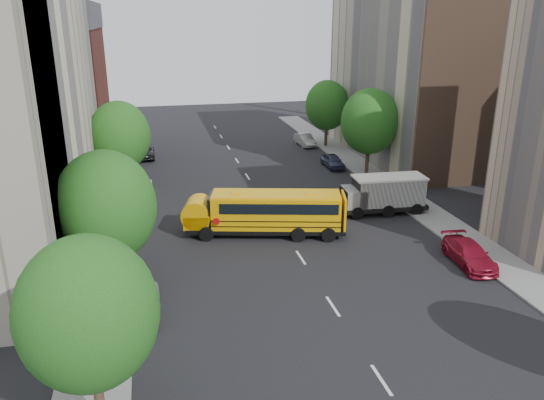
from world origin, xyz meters
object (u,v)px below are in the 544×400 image
object	(u,v)px
street_tree_0	(88,313)
parked_car_3	(469,254)
school_bus	(264,211)
parked_car_1	(143,189)
street_tree_4	(369,122)
parked_car_0	(141,301)
parked_car_5	(305,140)
parked_car_4	(333,161)
street_tree_1	(106,207)
parked_car_2	(144,152)
street_tree_5	(327,105)
safari_truck	(383,194)
street_tree_2	(120,136)

from	to	relation	value
street_tree_0	parked_car_3	xyz separation A→B (m)	(20.58, 8.85, -3.97)
school_bus	parked_car_1	xyz separation A→B (m)	(-8.06, 10.00, -0.97)
street_tree_4	parked_car_3	bearing A→B (deg)	-94.24
school_bus	parked_car_0	distance (m)	12.03
parked_car_0	parked_car_3	xyz separation A→B (m)	(19.18, 1.40, -0.08)
parked_car_0	parked_car_1	world-z (taller)	parked_car_0
street_tree_4	parked_car_0	bearing A→B (deg)	-135.07
street_tree_0	parked_car_5	size ratio (longest dim) A/B	1.79
school_bus	parked_car_1	size ratio (longest dim) A/B	2.52
street_tree_4	parked_car_4	distance (m)	5.92
street_tree_1	parked_car_2	xyz separation A→B (m)	(1.65, 29.26, -4.31)
street_tree_5	school_bus	world-z (taller)	street_tree_5
school_bus	parked_car_5	bearing A→B (deg)	81.75
school_bus	parked_car_3	size ratio (longest dim) A/B	2.37
street_tree_1	safari_truck	xyz separation A→B (m)	(19.19, 8.28, -3.44)
street_tree_5	parked_car_3	bearing A→B (deg)	-92.61
parked_car_1	parked_car_5	bearing A→B (deg)	-142.13
street_tree_1	parked_car_3	world-z (taller)	street_tree_1
street_tree_5	parked_car_3	size ratio (longest dim) A/B	1.63
school_bus	street_tree_4	bearing A→B (deg)	57.70
parked_car_4	street_tree_0	bearing A→B (deg)	-123.37
street_tree_1	street_tree_4	xyz separation A→B (m)	(22.00, 18.00, 0.12)
parked_car_3	parked_car_5	xyz separation A→B (m)	(-0.78, 32.12, 0.01)
parked_car_3	parked_car_1	bearing A→B (deg)	142.54
street_tree_0	parked_car_1	xyz separation A→B (m)	(1.54, 26.20, -3.93)
street_tree_4	parked_car_4	size ratio (longest dim) A/B	2.12
school_bus	parked_car_2	distance (m)	24.41
safari_truck	parked_car_5	size ratio (longest dim) A/B	1.65
street_tree_5	safari_truck	xyz separation A→B (m)	(-2.81, -21.72, -3.19)
safari_truck	street_tree_4	bearing A→B (deg)	77.44
parked_car_0	parked_car_2	xyz separation A→B (m)	(0.25, 31.81, -0.11)
street_tree_1	parked_car_3	size ratio (longest dim) A/B	1.71
street_tree_0	parked_car_1	bearing A→B (deg)	86.63
safari_truck	parked_car_1	size ratio (longest dim) A/B	1.57
school_bus	parked_car_2	size ratio (longest dim) A/B	2.38
safari_truck	parked_car_0	size ratio (longest dim) A/B	1.54
school_bus	parked_car_2	world-z (taller)	school_bus
street_tree_0	school_bus	size ratio (longest dim) A/B	0.68
street_tree_1	school_bus	size ratio (longest dim) A/B	0.72
parked_car_3	parked_car_4	bearing A→B (deg)	96.88
street_tree_0	parked_car_0	bearing A→B (deg)	79.35
street_tree_4	parked_car_4	world-z (taller)	street_tree_4
safari_truck	street_tree_2	bearing A→B (deg)	156.74
street_tree_0	safari_truck	xyz separation A→B (m)	(19.19, 18.28, -3.13)
street_tree_0	parked_car_4	size ratio (longest dim) A/B	1.94
safari_truck	parked_car_2	xyz separation A→B (m)	(-17.54, 20.97, -0.87)
school_bus	safari_truck	world-z (taller)	school_bus
parked_car_4	parked_car_5	xyz separation A→B (m)	(0.00, 9.71, 0.03)
street_tree_4	street_tree_5	distance (m)	12.01
parked_car_3	parked_car_5	distance (m)	32.13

